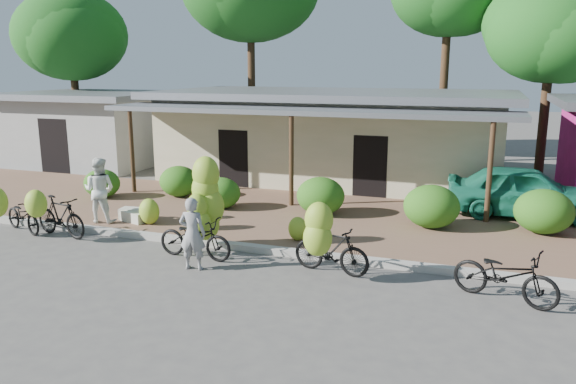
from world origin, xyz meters
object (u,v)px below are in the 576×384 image
bike_left (57,214)px  bystander (99,190)px  tree_back_left (69,33)px  bike_far_right (505,275)px  bike_far_left (16,212)px  vendor (192,234)px  bike_center (201,217)px  sack_far (134,216)px  tree_near_right (547,29)px  bike_right (327,243)px  teal_van (525,191)px  sack_near (136,214)px

bike_left → bystander: bearing=-5.0°
tree_back_left → bike_far_right: size_ratio=3.82×
tree_back_left → bike_far_left: tree_back_left is taller
vendor → bike_center: bearing=-80.9°
bike_center → sack_far: bike_center is taller
bike_far_left → tree_back_left: bearing=54.3°
tree_near_right → bike_right: (-4.77, -13.58, -4.94)m
teal_van → bike_center: bearing=126.8°
bike_far_right → sack_near: (-9.47, 2.23, -0.24)m
bike_center → bike_right: (3.08, -0.37, -0.18)m
tree_near_right → vendor: bearing=-118.2°
bike_left → bike_center: 4.06m
tree_back_left → bystander: (9.46, -10.51, -4.79)m
bike_far_left → sack_far: (2.46, 1.60, -0.30)m
sack_far → vendor: vendor is taller
bike_far_left → teal_van: bearing=-44.7°
tree_back_left → bike_far_right: 23.72m
bike_left → sack_near: bike_left is taller
sack_far → bike_right: bearing=-17.6°
bike_left → sack_near: size_ratio=2.13×
bike_left → tree_near_right: bearing=-30.8°
bike_center → bike_right: 3.11m
bike_far_right → sack_far: size_ratio=2.72×
sack_near → sack_far: size_ratio=1.13×
tree_back_left → bike_left: tree_back_left is taller
sack_far → vendor: (3.15, -2.43, 0.53)m
bike_left → bike_center: size_ratio=0.80×
bike_left → sack_near: 2.12m
sack_far → bike_center: bearing=-27.9°
tree_near_right → teal_van: bearing=-95.5°
sack_far → teal_van: teal_van is taller
bike_far_left → bike_left: bearing=-67.8°
bike_far_left → bike_right: bearing=-71.2°
bike_far_left → bike_left: size_ratio=0.97×
sack_near → bike_left: bearing=-121.1°
bike_left → bike_far_right: bike_left is taller
tree_near_right → bystander: (-11.54, -12.01, -4.65)m
bike_left → sack_near: bearing=-20.0°
tree_near_right → bike_far_right: bearing=-95.6°
bike_far_right → vendor: bearing=113.3°
tree_near_right → teal_van: 9.03m
bike_far_left → bike_right: size_ratio=1.00×
sack_near → tree_near_right: bearing=46.7°
bike_center → sack_far: size_ratio=3.00×
vendor → tree_back_left: bearing=-51.4°
bike_left → bike_right: size_ratio=1.03×
bike_center → bike_far_right: bike_center is taller
bike_center → bike_right: size_ratio=1.29×
bike_left → bike_far_right: 10.56m
bike_far_left → bystander: 2.12m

